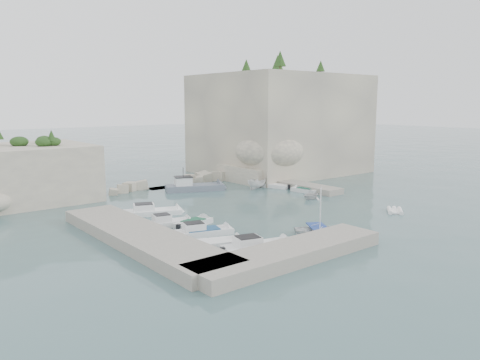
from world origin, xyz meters
TOP-DOWN VIEW (x-y plane):
  - ground at (0.00, 0.00)m, footprint 400.00×400.00m
  - cliff_east at (23.00, 23.00)m, footprint 26.00×22.00m
  - cliff_terrace at (13.00, 18.00)m, footprint 8.00×10.00m
  - outcrop_west at (-20.00, 25.00)m, footprint 16.00×14.00m
  - quay_west at (-17.00, -1.00)m, footprint 5.00×24.00m
  - quay_south at (-10.00, -12.50)m, footprint 18.00×4.00m
  - ledge_east at (13.50, 10.00)m, footprint 3.00×16.00m
  - breakwater at (-1.00, 22.00)m, footprint 28.00×3.00m
  - motorboat_a at (-10.95, 7.94)m, footprint 7.18×4.62m
  - motorboat_b at (-12.06, 2.51)m, footprint 5.57×2.84m
  - motorboat_c at (-10.12, 0.99)m, footprint 4.94×2.86m
  - motorboat_d at (-11.29, -2.33)m, footprint 6.48×3.53m
  - motorboat_e at (-12.08, -6.04)m, footprint 4.99×3.37m
  - motorboat_f at (-10.30, -9.00)m, footprint 7.00×3.63m
  - rowboat at (-2.35, -8.92)m, footprint 5.88×5.45m
  - inflatable_dinghy at (10.94, -8.44)m, footprint 3.27×2.96m
  - tender_east_a at (9.10, 2.57)m, footprint 2.86×2.48m
  - tender_east_b at (11.95, 6.30)m, footprint 2.19×4.55m
  - tender_east_c at (11.09, 11.58)m, footprint 3.03×5.05m
  - tender_east_d at (8.90, 12.85)m, footprint 5.05×3.14m
  - work_boat at (0.75, 17.07)m, footprint 9.25×5.95m
  - rowboat_mast at (-2.35, -8.92)m, footprint 0.10×0.10m
  - vegetation at (17.83, 24.40)m, footprint 53.48×13.88m

SIDE VIEW (x-z plane):
  - ground at x=0.00m, z-range 0.00..0.00m
  - motorboat_a at x=-10.95m, z-range -0.70..0.70m
  - motorboat_b at x=-12.06m, z-range -0.70..0.70m
  - motorboat_c at x=-10.12m, z-range -0.35..0.35m
  - motorboat_d at x=-11.29m, z-range -0.70..0.70m
  - motorboat_e at x=-12.08m, z-range -0.35..0.35m
  - motorboat_f at x=-10.30m, z-range -0.70..0.70m
  - rowboat at x=-2.35m, z-range -0.50..0.50m
  - inflatable_dinghy at x=10.94m, z-range -0.22..0.22m
  - tender_east_a at x=9.10m, z-range -0.75..0.75m
  - tender_east_b at x=11.95m, z-range -0.35..0.35m
  - tender_east_c at x=11.09m, z-range -0.35..0.35m
  - tender_east_d at x=8.90m, z-range -0.91..0.91m
  - work_boat at x=0.75m, z-range -1.10..1.10m
  - ledge_east at x=13.50m, z-range 0.00..0.80m
  - quay_west at x=-17.00m, z-range 0.00..1.10m
  - quay_south at x=-10.00m, z-range 0.00..1.10m
  - breakwater at x=-1.00m, z-range 0.00..1.40m
  - cliff_terrace at x=13.00m, z-range 0.00..2.50m
  - rowboat_mast at x=-2.35m, z-range 0.50..4.70m
  - outcrop_west at x=-20.00m, z-range 0.00..7.00m
  - cliff_east at x=23.00m, z-range 0.00..17.00m
  - vegetation at x=17.83m, z-range 11.23..24.63m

